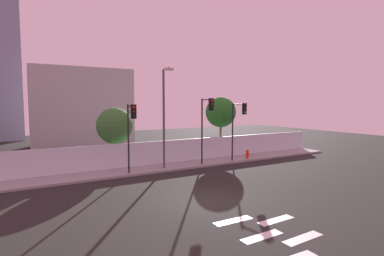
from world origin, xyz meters
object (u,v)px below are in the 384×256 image
Objects in this scene: traffic_light_center at (207,117)px; traffic_light_right at (131,124)px; traffic_light_left at (239,119)px; fire_hydrant at (247,154)px; street_lamp_curbside at (164,111)px; roadside_tree_midleft at (115,126)px; roadside_tree_midright at (221,112)px.

traffic_light_center is 5.93m from traffic_light_right.
fire_hydrant is (1.60, 0.75, -3.09)m from traffic_light_left.
street_lamp_curbside is 1.57× the size of roadside_tree_midleft.
street_lamp_curbside reaches higher than traffic_light_center.
roadside_tree_midright reaches higher than fire_hydrant.
street_lamp_curbside is at bearing 166.25° from traffic_light_center.
street_lamp_curbside is (-3.14, 0.77, 0.46)m from traffic_light_center.
fire_hydrant is at bearing 25.00° from traffic_light_left.
traffic_light_left is 1.04× the size of roadside_tree_midleft.
roadside_tree_midleft is at bearing 143.87° from traffic_light_center.
roadside_tree_midright is at bearing -0.00° from roadside_tree_midleft.
traffic_light_right is 1.02× the size of roadside_tree_midleft.
fire_hydrant is (4.78, 0.84, -3.34)m from traffic_light_center.
street_lamp_curbside is 8.79m from fire_hydrant.
traffic_light_center is 6.66× the size of fire_hydrant.
traffic_light_center is 7.26m from roadside_tree_midleft.
traffic_light_right is 6.08× the size of fire_hydrant.
traffic_light_left reaches higher than fire_hydrant.
street_lamp_curbside is 8.27m from roadside_tree_midright.
traffic_light_center reaches higher than roadside_tree_midleft.
traffic_light_right is (-5.92, -0.05, -0.30)m from traffic_light_center.
traffic_light_left is 9.94m from roadside_tree_midleft.
traffic_light_right reaches higher than fire_hydrant.
traffic_light_center is 0.71× the size of street_lamp_curbside.
roadside_tree_midleft is (-9.01, 4.17, -0.47)m from traffic_light_left.
roadside_tree_midleft is (0.09, 4.32, -0.42)m from traffic_light_right.
roadside_tree_midleft is (-5.84, 4.26, -0.72)m from traffic_light_center.
street_lamp_curbside is 4.56m from roadside_tree_midleft.
street_lamp_curbside is at bearing 173.85° from traffic_light_left.
street_lamp_curbside reaches higher than traffic_light_right.
traffic_light_right is 0.85× the size of roadside_tree_midright.
roadside_tree_midleft is 0.83× the size of roadside_tree_midright.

